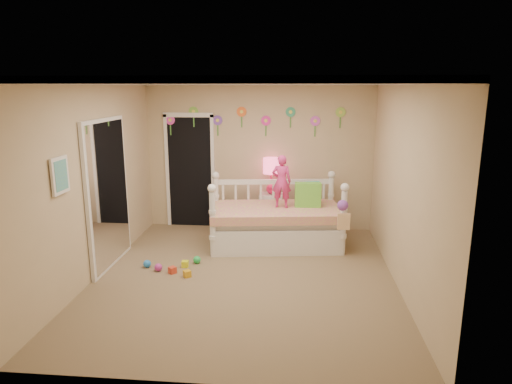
# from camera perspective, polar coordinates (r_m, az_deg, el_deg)

# --- Properties ---
(floor) EXTENTS (4.00, 4.50, 0.01)m
(floor) POSITION_cam_1_polar(r_m,az_deg,el_deg) (6.19, -1.46, -10.78)
(floor) COLOR #7F684C
(floor) RESTS_ON ground
(ceiling) EXTENTS (4.00, 4.50, 0.01)m
(ceiling) POSITION_cam_1_polar(r_m,az_deg,el_deg) (5.65, -1.62, 14.07)
(ceiling) COLOR white
(ceiling) RESTS_ON floor
(back_wall) EXTENTS (4.00, 0.01, 2.60)m
(back_wall) POSITION_cam_1_polar(r_m,az_deg,el_deg) (7.98, 0.37, 4.48)
(back_wall) COLOR tan
(back_wall) RESTS_ON floor
(left_wall) EXTENTS (0.01, 4.50, 2.60)m
(left_wall) POSITION_cam_1_polar(r_m,az_deg,el_deg) (6.33, -19.82, 1.36)
(left_wall) COLOR tan
(left_wall) RESTS_ON floor
(right_wall) EXTENTS (0.01, 4.50, 2.60)m
(right_wall) POSITION_cam_1_polar(r_m,az_deg,el_deg) (5.89, 18.17, 0.64)
(right_wall) COLOR tan
(right_wall) RESTS_ON floor
(crown_molding) EXTENTS (4.00, 4.50, 0.06)m
(crown_molding) POSITION_cam_1_polar(r_m,az_deg,el_deg) (5.65, -1.61, 13.76)
(crown_molding) COLOR white
(crown_molding) RESTS_ON ceiling
(daybed) EXTENTS (2.21, 1.38, 1.13)m
(daybed) POSITION_cam_1_polar(r_m,az_deg,el_deg) (7.23, 2.53, -2.43)
(daybed) COLOR white
(daybed) RESTS_ON floor
(pillow_turquoise) EXTENTS (0.38, 0.22, 0.36)m
(pillow_turquoise) POSITION_cam_1_polar(r_m,az_deg,el_deg) (7.41, 6.76, -0.15)
(pillow_turquoise) COLOR #29D1B1
(pillow_turquoise) RESTS_ON daybed
(pillow_lime) EXTENTS (0.42, 0.17, 0.39)m
(pillow_lime) POSITION_cam_1_polar(r_m,az_deg,el_deg) (7.23, 6.60, -0.36)
(pillow_lime) COLOR #6AC43B
(pillow_lime) RESTS_ON daybed
(child) EXTENTS (0.32, 0.22, 0.85)m
(child) POSITION_cam_1_polar(r_m,az_deg,el_deg) (7.11, 3.26, 1.35)
(child) COLOR #DF3283
(child) RESTS_ON daybed
(nightstand) EXTENTS (0.41, 0.31, 0.68)m
(nightstand) POSITION_cam_1_polar(r_m,az_deg,el_deg) (7.99, 1.91, -2.59)
(nightstand) COLOR white
(nightstand) RESTS_ON floor
(table_lamp) EXTENTS (0.29, 0.29, 0.64)m
(table_lamp) POSITION_cam_1_polar(r_m,az_deg,el_deg) (7.81, 1.95, 2.78)
(table_lamp) COLOR #F42065
(table_lamp) RESTS_ON nightstand
(closet_doorway) EXTENTS (0.90, 0.04, 2.07)m
(closet_doorway) POSITION_cam_1_polar(r_m,az_deg,el_deg) (8.21, -8.37, 2.71)
(closet_doorway) COLOR black
(closet_doorway) RESTS_ON back_wall
(flower_decals) EXTENTS (3.40, 0.02, 0.50)m
(flower_decals) POSITION_cam_1_polar(r_m,az_deg,el_deg) (7.91, -0.29, 9.06)
(flower_decals) COLOR #B2668C
(flower_decals) RESTS_ON back_wall
(mirror_closet) EXTENTS (0.07, 1.30, 2.10)m
(mirror_closet) POSITION_cam_1_polar(r_m,az_deg,el_deg) (6.63, -18.26, -0.22)
(mirror_closet) COLOR white
(mirror_closet) RESTS_ON left_wall
(wall_picture) EXTENTS (0.05, 0.34, 0.42)m
(wall_picture) POSITION_cam_1_polar(r_m,az_deg,el_deg) (5.49, -23.64, 1.95)
(wall_picture) COLOR white
(wall_picture) RESTS_ON left_wall
(hanging_bag) EXTENTS (0.20, 0.16, 0.36)m
(hanging_bag) POSITION_cam_1_polar(r_m,az_deg,el_deg) (6.64, 10.90, -2.98)
(hanging_bag) COLOR beige
(hanging_bag) RESTS_ON daybed
(toy_scatter) EXTENTS (0.84, 1.32, 0.11)m
(toy_scatter) POSITION_cam_1_polar(r_m,az_deg,el_deg) (6.49, -10.88, -9.31)
(toy_scatter) COLOR #996666
(toy_scatter) RESTS_ON floor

